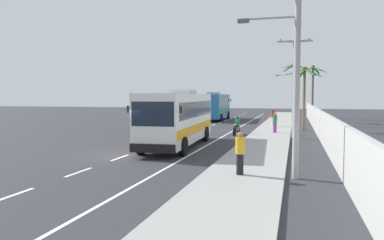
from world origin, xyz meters
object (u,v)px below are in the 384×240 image
pedestrian_far_walk (273,117)px  utility_pole_nearest (295,66)px  motorcycle_beside_bus (237,127)px  utility_pole_far (297,77)px  pedestrian_midwalk (240,152)px  palm_second (293,79)px  utility_pole_mid (294,81)px  coach_bus_far_lane (215,106)px  utility_pole_distant (293,86)px  palm_third (304,82)px  coach_bus_foreground (179,117)px  palm_nearest (313,80)px  pedestrian_near_kerb (275,122)px

pedestrian_far_walk → utility_pole_nearest: utility_pole_nearest is taller
motorcycle_beside_bus → utility_pole_far: 14.53m
pedestrian_midwalk → palm_second: palm_second is taller
utility_pole_mid → coach_bus_far_lane: bearing=117.2°
pedestrian_far_walk → utility_pole_distant: bearing=-105.1°
motorcycle_beside_bus → palm_third: (5.38, 5.80, 3.84)m
coach_bus_foreground → pedestrian_far_walk: (4.94, 16.30, -0.80)m
motorcycle_beside_bus → palm_nearest: 25.17m
pedestrian_midwalk → utility_pole_mid: size_ratio=0.21×
utility_pole_nearest → coach_bus_far_lane: bearing=106.8°
pedestrian_near_kerb → utility_pole_far: utility_pole_far is taller
coach_bus_foreground → motorcycle_beside_bus: (2.52, 7.87, -1.23)m
coach_bus_far_lane → pedestrian_near_kerb: (8.70, -17.02, -0.90)m
utility_pole_mid → pedestrian_far_walk: bearing=101.9°
coach_bus_foreground → motorcycle_beside_bus: coach_bus_foreground is taller
pedestrian_near_kerb → palm_nearest: 22.99m
palm_second → coach_bus_foreground: bearing=-104.6°
utility_pole_distant → palm_second: utility_pole_distant is taller
pedestrian_far_walk → utility_pole_mid: 10.48m
coach_bus_foreground → palm_nearest: (9.37, 31.63, 3.46)m
utility_pole_distant → pedestrian_near_kerb: bearing=-92.8°
motorcycle_beside_bus → pedestrian_midwalk: 16.28m
palm_nearest → pedestrian_near_kerb: bearing=-99.9°
pedestrian_midwalk → motorcycle_beside_bus: bearing=-145.6°
utility_pole_distant → palm_second: 9.09m
pedestrian_far_walk → utility_pole_distant: (1.81, 18.74, 3.55)m
coach_bus_foreground → palm_second: bearing=75.4°
coach_bus_foreground → palm_second: size_ratio=1.46×
motorcycle_beside_bus → pedestrian_midwalk: size_ratio=1.17×
pedestrian_midwalk → utility_pole_nearest: size_ratio=0.21×
pedestrian_far_walk → coach_bus_foreground: bearing=63.6°
coach_bus_far_lane → utility_pole_mid: size_ratio=1.34×
pedestrian_far_walk → utility_pole_distant: size_ratio=0.21×
motorcycle_beside_bus → pedestrian_midwalk: pedestrian_midwalk is taller
coach_bus_far_lane → utility_pole_nearest: size_ratio=1.33×
coach_bus_foreground → utility_pole_far: 22.29m
coach_bus_far_lane → utility_pole_mid: 22.46m
motorcycle_beside_bus → pedestrian_near_kerb: 3.36m
palm_second → utility_pole_nearest: bearing=-89.5°
coach_bus_far_lane → utility_pole_distant: (9.96, 8.63, 2.71)m
pedestrian_near_kerb → palm_second: size_ratio=0.23×
pedestrian_near_kerb → utility_pole_mid: (1.50, -2.85, 3.27)m
utility_pole_far → palm_third: utility_pole_far is taller
coach_bus_foreground → coach_bus_far_lane: bearing=96.9°
utility_pole_mid → palm_third: utility_pole_mid is taller
motorcycle_beside_bus → utility_pole_nearest: size_ratio=0.24×
palm_third → motorcycle_beside_bus: bearing=-132.8°
utility_pole_distant → palm_nearest: (2.62, -3.40, 0.70)m
coach_bus_foreground → palm_second: (6.79, 25.97, 3.49)m
coach_bus_far_lane → utility_pole_distant: bearing=40.9°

